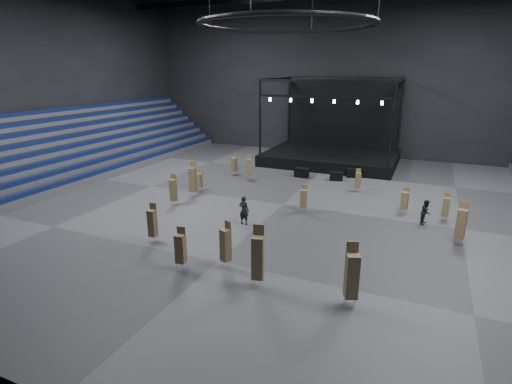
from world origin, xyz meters
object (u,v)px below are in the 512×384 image
at_px(chair_stack_10, 258,256).
at_px(chair_stack_15, 226,244).
at_px(chair_stack_0, 199,180).
at_px(chair_stack_3, 249,167).
at_px(chair_stack_4, 304,198).
at_px(chair_stack_12, 405,200).
at_px(chair_stack_1, 181,248).
at_px(chair_stack_2, 234,164).
at_px(chair_stack_13, 358,180).
at_px(chair_stack_7, 193,179).
at_px(flight_case_right, 354,173).
at_px(chair_stack_11, 461,223).
at_px(crew_member, 426,212).
at_px(chair_stack_6, 173,189).
at_px(chair_stack_9, 352,275).
at_px(chair_stack_5, 446,206).
at_px(chair_stack_8, 153,222).
at_px(flight_case_left, 302,173).
at_px(flight_case_mid, 336,176).
at_px(stage, 332,149).
at_px(man_center, 244,210).

bearing_deg(chair_stack_10, chair_stack_15, 140.67).
distance_m(chair_stack_0, chair_stack_3, 5.49).
height_order(chair_stack_4, chair_stack_12, chair_stack_4).
bearing_deg(chair_stack_1, chair_stack_0, 107.77).
distance_m(chair_stack_2, chair_stack_13, 12.18).
xyz_separation_m(chair_stack_3, chair_stack_7, (-2.08, -6.48, 0.27)).
xyz_separation_m(flight_case_right, chair_stack_11, (8.65, -13.09, 0.95)).
bearing_deg(chair_stack_2, chair_stack_1, -58.38).
xyz_separation_m(flight_case_right, chair_stack_15, (-2.82, -21.18, 0.87)).
bearing_deg(crew_member, flight_case_right, 47.31).
distance_m(chair_stack_3, chair_stack_13, 10.10).
xyz_separation_m(chair_stack_2, chair_stack_6, (-0.19, -10.02, 0.16)).
height_order(chair_stack_6, chair_stack_9, chair_stack_9).
xyz_separation_m(chair_stack_9, chair_stack_10, (-4.41, -0.10, 0.05)).
height_order(chair_stack_0, chair_stack_12, chair_stack_12).
relative_size(chair_stack_5, chair_stack_8, 0.81).
bearing_deg(flight_case_right, chair_stack_3, -150.90).
bearing_deg(chair_stack_12, flight_case_left, 152.51).
distance_m(flight_case_right, chair_stack_13, 4.86).
relative_size(flight_case_left, chair_stack_0, 0.73).
xyz_separation_m(flight_case_left, chair_stack_5, (12.58, -7.14, 0.59)).
bearing_deg(chair_stack_13, flight_case_mid, 114.33).
relative_size(flight_case_left, flight_case_mid, 1.13).
relative_size(chair_stack_1, chair_stack_9, 0.77).
distance_m(chair_stack_8, chair_stack_15, 5.67).
bearing_deg(chair_stack_13, chair_stack_0, -173.90).
bearing_deg(chair_stack_15, chair_stack_11, 56.43).
distance_m(chair_stack_1, chair_stack_10, 4.39).
bearing_deg(chair_stack_11, chair_stack_6, -167.52).
bearing_deg(flight_case_left, chair_stack_8, -101.68).
height_order(stage, chair_stack_15, stage).
relative_size(flight_case_left, crew_member, 0.79).
relative_size(flight_case_mid, chair_stack_0, 0.65).
bearing_deg(flight_case_mid, chair_stack_1, -99.88).
height_order(flight_case_left, chair_stack_15, chair_stack_15).
bearing_deg(chair_stack_15, chair_stack_7, 151.20).
distance_m(flight_case_mid, man_center, 13.87).
distance_m(chair_stack_0, man_center, 8.65).
height_order(chair_stack_9, chair_stack_10, chair_stack_10).
bearing_deg(chair_stack_6, chair_stack_10, -50.30).
distance_m(chair_stack_7, chair_stack_10, 15.14).
height_order(flight_case_right, chair_stack_5, chair_stack_5).
height_order(chair_stack_11, chair_stack_13, chair_stack_11).
height_order(stage, chair_stack_12, stage).
relative_size(flight_case_right, chair_stack_12, 0.67).
bearing_deg(chair_stack_5, chair_stack_7, -172.75).
height_order(chair_stack_7, chair_stack_15, chair_stack_7).
bearing_deg(chair_stack_11, chair_stack_4, -179.07).
bearing_deg(flight_case_right, chair_stack_8, -112.67).
bearing_deg(flight_case_mid, chair_stack_2, -167.89).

